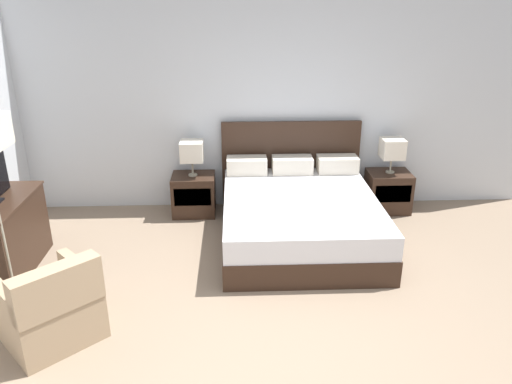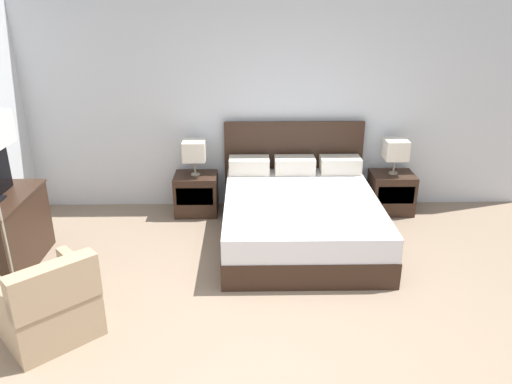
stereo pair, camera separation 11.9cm
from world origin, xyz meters
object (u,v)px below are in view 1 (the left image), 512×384
Objects in this scene: bed at (299,214)px; nightstand_right at (388,191)px; table_lamp_left at (192,151)px; dresser at (1,236)px; table_lamp_right at (392,149)px; nightstand_left at (194,194)px; armchair_by_window at (50,309)px.

bed is 1.45m from nightstand_right.
table_lamp_left is 2.30m from dresser.
table_lamp_right is 4.54m from dresser.
bed reaches higher than table_lamp_left.
table_lamp_left is at bearing 179.97° from nightstand_right.
nightstand_left is (-1.25, 0.74, -0.04)m from bed.
table_lamp_right is at bearing 90.00° from nightstand_right.
dresser reaches higher than nightstand_left.
nightstand_right is at bearing 30.74° from bed.
armchair_by_window is (0.85, -1.12, -0.11)m from dresser.
nightstand_left is at bearing 68.49° from armchair_by_window.
nightstand_right is at bearing -0.03° from table_lamp_left.
nightstand_left is at bearing 180.00° from nightstand_right.
nightstand_left is 2.26m from dresser.
table_lamp_right is (-0.00, 0.00, 0.57)m from nightstand_right.
nightstand_left and nightstand_right have the same top height.
table_lamp_right is 0.39× the size of dresser.
table_lamp_left is at bearing 149.21° from bed.
bed is at bearing -30.79° from table_lamp_left.
table_lamp_left is at bearing 68.50° from armchair_by_window.
table_lamp_left is (-2.50, 0.00, 0.57)m from nightstand_right.
bed is 1.55m from table_lamp_right.
table_lamp_left is 0.46× the size of armchair_by_window.
bed is 2.16× the size of armchair_by_window.
table_lamp_left and table_lamp_right have the same top height.
nightstand_right is (1.25, 0.74, -0.04)m from bed.
table_lamp_left reaches higher than nightstand_right.
table_lamp_right reaches higher than nightstand_left.
table_lamp_left reaches higher than armchair_by_window.
dresser is 1.40m from armchair_by_window.
armchair_by_window is at bearing -144.63° from nightstand_right.
armchair_by_window is at bearing -111.51° from nightstand_left.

